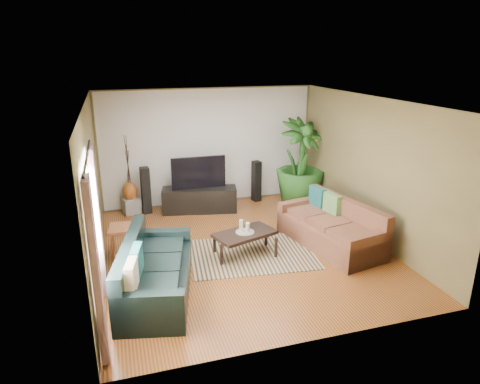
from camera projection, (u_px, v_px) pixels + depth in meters
name	position (u px, v px, depth m)	size (l,w,h in m)	color
floor	(243.00, 249.00, 7.88)	(5.50, 5.50, 0.00)	#9B5B28
ceiling	(243.00, 101.00, 7.03)	(5.50, 5.50, 0.00)	white
wall_back	(208.00, 147.00, 9.96)	(5.00, 5.00, 0.00)	olive
wall_front	(313.00, 244.00, 4.96)	(5.00, 5.00, 0.00)	olive
wall_left	(93.00, 192.00, 6.77)	(5.50, 5.50, 0.00)	olive
wall_right	(369.00, 168.00, 8.14)	(5.50, 5.50, 0.00)	olive
backwall_panel	(209.00, 147.00, 9.95)	(4.90, 4.90, 0.00)	white
window_pane	(91.00, 227.00, 5.31)	(1.80, 1.80, 0.00)	white
curtain_near	(96.00, 273.00, 4.72)	(0.08, 0.35, 2.20)	gray
curtain_far	(98.00, 223.00, 6.08)	(0.08, 0.35, 2.20)	gray
curtain_rod	(87.00, 156.00, 5.04)	(0.03, 0.03, 1.90)	black
sofa_left	(157.00, 267.00, 6.34)	(2.17, 0.93, 0.85)	black
sofa_right	(330.00, 224.00, 7.92)	(2.12, 0.95, 0.85)	brown
area_rug	(252.00, 254.00, 7.68)	(2.21, 1.56, 0.01)	tan
coffee_table	(245.00, 244.00, 7.60)	(1.07, 0.58, 0.44)	black
candle_tray	(245.00, 232.00, 7.53)	(0.33, 0.33, 0.01)	gray
candle_tall	(241.00, 226.00, 7.50)	(0.07, 0.07, 0.21)	beige
candle_mid	(248.00, 228.00, 7.48)	(0.07, 0.07, 0.17)	beige
candle_short	(248.00, 226.00, 7.58)	(0.07, 0.07, 0.14)	silver
tv_stand	(200.00, 200.00, 9.67)	(1.66, 0.50, 0.55)	black
television	(199.00, 172.00, 9.49)	(1.21, 0.07, 0.72)	black
speaker_left	(146.00, 190.00, 9.50)	(0.19, 0.21, 1.05)	black
speaker_right	(256.00, 181.00, 10.30)	(0.18, 0.20, 0.98)	black
potted_plant	(300.00, 162.00, 9.96)	(1.13, 1.13, 2.01)	#20521B
plant_pot	(299.00, 197.00, 10.23)	(0.37, 0.37, 0.29)	black
pedestal	(131.00, 206.00, 9.59)	(0.35, 0.35, 0.35)	gray
vase	(130.00, 191.00, 9.48)	(0.32, 0.32, 0.45)	#9B4D1C
side_table	(125.00, 240.00, 7.61)	(0.51, 0.51, 0.54)	#965331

